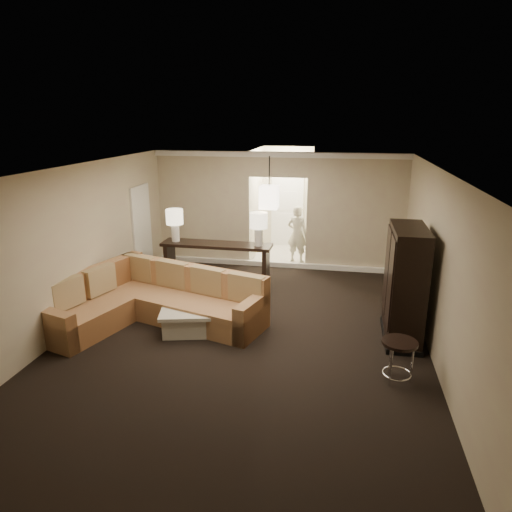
% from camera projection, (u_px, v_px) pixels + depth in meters
% --- Properties ---
extents(ground, '(8.00, 8.00, 0.00)m').
position_uv_depth(ground, '(243.00, 339.00, 7.63)').
color(ground, black).
rests_on(ground, ground).
extents(wall_back, '(6.00, 0.04, 2.80)m').
position_uv_depth(wall_back, '(278.00, 211.00, 10.98)').
color(wall_back, beige).
rests_on(wall_back, ground).
extents(wall_front, '(6.00, 0.04, 2.80)m').
position_uv_depth(wall_front, '(129.00, 415.00, 3.47)').
color(wall_front, beige).
rests_on(wall_front, ground).
extents(wall_left, '(0.04, 8.00, 2.80)m').
position_uv_depth(wall_left, '(70.00, 250.00, 7.76)').
color(wall_left, beige).
rests_on(wall_left, ground).
extents(wall_right, '(0.04, 8.00, 2.80)m').
position_uv_depth(wall_right, '(441.00, 271.00, 6.69)').
color(wall_right, beige).
rests_on(wall_right, ground).
extents(ceiling, '(6.00, 8.00, 0.02)m').
position_uv_depth(ceiling, '(241.00, 171.00, 6.81)').
color(ceiling, white).
rests_on(ceiling, wall_back).
extents(crown_molding, '(6.00, 0.10, 0.12)m').
position_uv_depth(crown_molding, '(278.00, 155.00, 10.55)').
color(crown_molding, white).
rests_on(crown_molding, wall_back).
extents(baseboard, '(6.00, 0.10, 0.12)m').
position_uv_depth(baseboard, '(276.00, 264.00, 11.33)').
color(baseboard, white).
rests_on(baseboard, ground).
extents(side_door, '(0.05, 0.90, 2.10)m').
position_uv_depth(side_door, '(142.00, 231.00, 10.49)').
color(side_door, white).
rests_on(side_door, ground).
extents(foyer, '(1.44, 2.02, 2.80)m').
position_uv_depth(foyer, '(285.00, 205.00, 12.27)').
color(foyer, silver).
rests_on(foyer, ground).
extents(sectional_sofa, '(3.78, 2.73, 0.96)m').
position_uv_depth(sectional_sofa, '(151.00, 302.00, 8.19)').
color(sectional_sofa, brown).
rests_on(sectional_sofa, ground).
extents(coffee_table, '(1.24, 1.24, 0.43)m').
position_uv_depth(coffee_table, '(192.00, 317.00, 7.99)').
color(coffee_table, silver).
rests_on(coffee_table, ground).
extents(console_table, '(2.42, 0.57, 0.93)m').
position_uv_depth(console_table, '(217.00, 260.00, 10.03)').
color(console_table, black).
rests_on(console_table, ground).
extents(armoire, '(0.57, 1.33, 1.91)m').
position_uv_depth(armoire, '(404.00, 287.00, 7.45)').
color(armoire, black).
rests_on(armoire, ground).
extents(drink_table, '(0.49, 0.49, 0.62)m').
position_uv_depth(drink_table, '(399.00, 352.00, 6.32)').
color(drink_table, black).
rests_on(drink_table, ground).
extents(table_lamp_left, '(0.37, 0.37, 0.71)m').
position_uv_depth(table_lamp_left, '(175.00, 220.00, 9.96)').
color(table_lamp_left, silver).
rests_on(table_lamp_left, console_table).
extents(table_lamp_right, '(0.37, 0.37, 0.71)m').
position_uv_depth(table_lamp_right, '(259.00, 224.00, 9.61)').
color(table_lamp_right, silver).
rests_on(table_lamp_right, console_table).
extents(pendant_light, '(0.38, 0.38, 1.09)m').
position_uv_depth(pendant_light, '(269.00, 197.00, 9.60)').
color(pendant_light, black).
rests_on(pendant_light, ceiling).
extents(person, '(0.67, 0.54, 1.62)m').
position_uv_depth(person, '(297.00, 231.00, 11.49)').
color(person, beige).
rests_on(person, ground).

